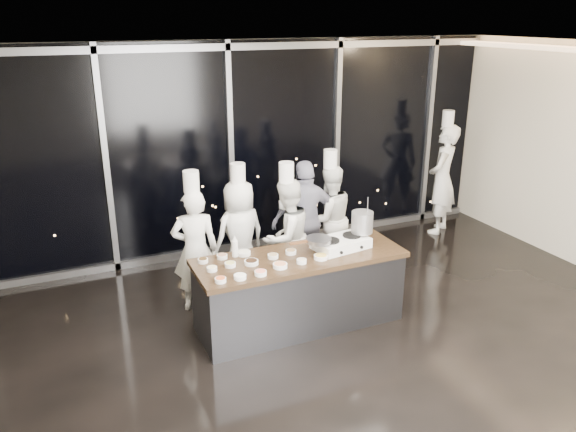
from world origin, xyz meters
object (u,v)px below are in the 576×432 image
Objects in this scene: frying_pan at (318,240)px; stock_pot at (362,222)px; chef_far_left at (195,249)px; chef_right at (329,218)px; demo_counter at (300,290)px; chef_side at (442,178)px; stove at (341,243)px; guest at (306,220)px; chef_left at (240,234)px; chef_center at (286,237)px.

frying_pan is 0.64m from stock_pot.
chef_far_left is 1.01× the size of chef_right.
chef_right is (1.05, 1.29, 0.33)m from demo_counter.
demo_counter is 3.98m from chef_side.
stock_pot is 0.14× the size of chef_far_left.
guest reaches higher than stove.
chef_left is (-0.86, 1.21, -0.19)m from stove.
chef_far_left is 4.60m from chef_side.
chef_right is (0.51, 1.28, -0.18)m from stove.
chef_center reaches higher than chef_left.
frying_pan is 1.57m from chef_right.
stock_pot is 1.19m from guest.
stock_pot is at bearing 103.40° from guest.
stove is at bearing 1.27° from demo_counter.
frying_pan is at bearing 57.10° from chef_right.
demo_counter is 1.37× the size of chef_far_left.
stove is 0.41× the size of guest.
stock_pot is at bearing 107.21° from chef_center.
chef_center is 1.06× the size of guest.
stock_pot is at bearing 3.60° from demo_counter.
frying_pan reaches higher than demo_counter.
guest is at bearing 61.67° from demo_counter.
chef_right is (2.06, 0.39, -0.02)m from chef_far_left.
stove is 1.50m from chef_left.
chef_side reaches higher than guest.
chef_center reaches higher than guest.
chef_left is at bearing 2.34° from chef_right.
frying_pan is 3.77m from chef_side.
demo_counter is 3.54× the size of stove.
chef_center reaches higher than demo_counter.
chef_center is at bearing -169.47° from chef_far_left.
chef_left is 0.98× the size of chef_right.
stove is at bearing -3.20° from frying_pan.
stove is 0.39× the size of chef_right.
demo_counter is 1.39m from guest.
chef_left is at bearing -0.56° from guest.
chef_side is (2.85, 0.69, 0.10)m from guest.
guest reaches higher than frying_pan.
chef_center is at bearing 129.19° from stock_pot.
stove reaches higher than demo_counter.
stove is 0.92m from chef_center.
chef_side is (4.49, 0.97, 0.13)m from chef_far_left.
chef_right is at bearing -23.80° from chef_side.
frying_pan is 1.55m from chef_far_left.
stove is 2.67× the size of stock_pot.
chef_far_left is at bearing 138.32° from demo_counter.
stove is 0.37m from stock_pot.
chef_right reaches higher than frying_pan.
stock_pot is at bearing 121.75° from chef_left.
stock_pot reaches higher than demo_counter.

